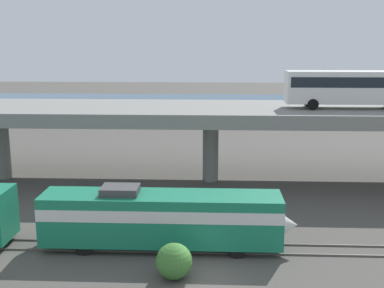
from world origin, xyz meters
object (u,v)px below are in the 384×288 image
Objects in this scene: train_locomotive at (173,217)px; parked_car_0 at (131,105)px; parked_car_4 at (359,109)px; parked_car_6 at (258,110)px; parked_car_1 at (313,108)px; parked_car_2 at (53,104)px; parked_car_5 at (166,105)px; transit_bus_on_overpass at (353,86)px; parked_car_3 at (157,107)px.

train_locomotive is 3.70× the size of parked_car_0.
train_locomotive is 4.03× the size of parked_car_4.
parked_car_6 is (-16.41, -2.04, 0.00)m from parked_car_4.
train_locomotive is 53.82m from parked_car_1.
parked_car_1 is 44.05m from parked_car_2.
parked_car_1 is 0.95× the size of parked_car_2.
parked_car_0 is 6.09m from parked_car_5.
transit_bus_on_overpass is (15.16, 15.35, 7.08)m from train_locomotive.
train_locomotive is 58.95m from parked_car_2.
parked_car_1 is (30.49, -3.32, -0.00)m from parked_car_0.
parked_car_0 is at bearing 146.52° from parked_car_3.
transit_bus_on_overpass is 2.68× the size of parked_car_0.
parked_car_0 is at bearing 1.81° from parked_car_2.
parked_car_5 is at bearing 0.02° from parked_car_2.
parked_car_1 is at bearing -166.51° from parked_car_6.
parked_car_5 and parked_car_6 have the same top height.
parked_car_3 is (-25.66, 0.12, 0.00)m from parked_car_1.
parked_car_1 is 0.99× the size of parked_car_6.
parked_car_2 is (-40.31, 37.97, -6.89)m from transit_bus_on_overpass.
transit_bus_on_overpass is 55.80m from parked_car_2.
parked_car_0 is (-11.69, 53.75, 0.19)m from train_locomotive.
parked_car_1 and parked_car_3 have the same top height.
transit_bus_on_overpass is 2.85× the size of parked_car_6.
parked_car_2 is 0.97× the size of parked_car_3.
parked_car_4 and parked_car_6 have the same top height.
parked_car_0 is 37.88m from parked_car_4.
train_locomotive is at bearing -134.64° from transit_bus_on_overpass.
train_locomotive is at bearing 62.62° from parked_car_4.
parked_car_5 is at bearing -3.95° from parked_car_0.
parked_car_6 is at bearing -14.53° from parked_car_0.
parked_car_5 is at bearing 96.01° from train_locomotive.
parked_car_4 is 0.97× the size of parked_car_6.
parked_car_6 is (21.30, -5.52, -0.00)m from parked_car_0.
train_locomotive is 49.18m from parked_car_6.
parked_car_1 and parked_car_6 have the same top height.
parked_car_3 and parked_car_5 have the same top height.
parked_car_0 is 1.09× the size of parked_car_4.
parked_car_3 is (-6.85, 50.55, 0.19)m from train_locomotive.
parked_car_3 is at bearing 97.72° from train_locomotive.
parked_car_5 is at bearing 65.98° from parked_car_3.
transit_bus_on_overpass is 34.04m from parked_car_6.
parked_car_6 is (16.47, -2.32, -0.00)m from parked_car_3.
transit_bus_on_overpass is at bearing 45.36° from train_locomotive.
parked_car_6 is (-9.19, -2.20, 0.00)m from parked_car_1.
parked_car_2 and parked_car_5 have the same top height.
parked_car_2 and parked_car_4 have the same top height.
train_locomotive is at bearing 78.72° from parked_car_6.
parked_car_0 is 1.08× the size of parked_car_1.
parked_car_1 is 24.59m from parked_car_5.
parked_car_5 is 16.06m from parked_car_6.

